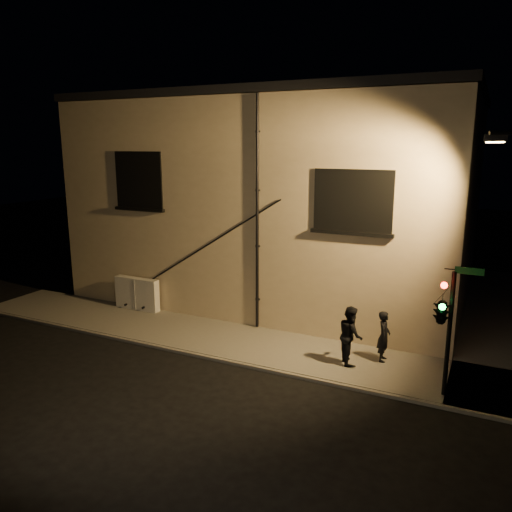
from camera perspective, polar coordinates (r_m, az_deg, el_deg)
The scene contains 7 objects.
ground at distance 15.66m, azimuth 1.51°, elevation -13.00°, with size 90.00×90.00×0.00m, color black.
sidewalk at distance 19.08m, azimuth 10.38°, elevation -8.16°, with size 21.00×16.00×0.12m.
building at distance 23.68m, azimuth 3.88°, elevation 6.90°, with size 16.20×12.23×8.80m.
utility_cabinet at distance 21.11m, azimuth -13.43°, elevation -4.19°, with size 2.01×0.34×1.32m, color silver.
pedestrian_a at distance 16.24m, azimuth 14.40°, elevation -8.87°, with size 0.59×0.39×1.62m, color black.
pedestrian_b at distance 15.83m, azimuth 10.76°, elevation -8.85°, with size 0.89×0.69×1.83m, color black.
traffic_signal at distance 13.99m, azimuth 20.53°, elevation -5.78°, with size 1.27×2.12×3.60m.
Camera 1 is at (5.74, -12.89, 6.79)m, focal length 35.00 mm.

